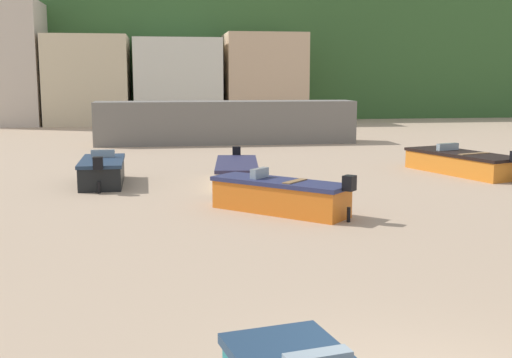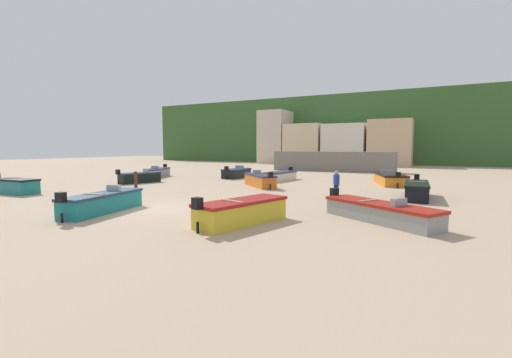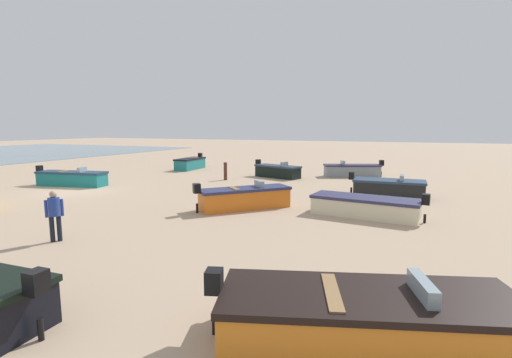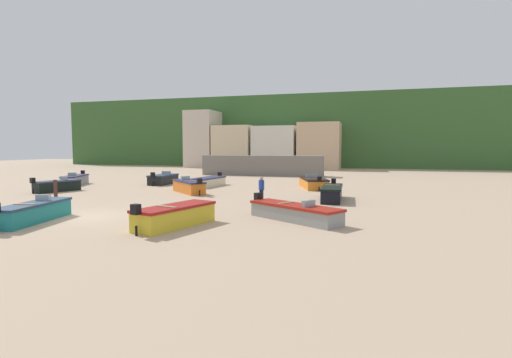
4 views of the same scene
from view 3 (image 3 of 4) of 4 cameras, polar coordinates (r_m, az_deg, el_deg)
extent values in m
plane|color=tan|center=(23.32, -26.09, -1.66)|extent=(160.00, 160.00, 0.00)
cube|color=#187579|center=(25.40, -26.41, -0.08)|extent=(1.90, 4.35, 0.76)
cube|color=navy|center=(25.34, -26.48, 0.91)|extent=(2.00, 4.46, 0.12)
cube|color=black|center=(26.81, -30.32, 1.39)|extent=(0.37, 0.34, 0.40)
cylinder|color=black|center=(26.90, -30.20, -0.33)|extent=(0.12, 0.12, 0.38)
cube|color=#8C9EA8|center=(24.87, -25.18, 1.34)|extent=(0.70, 0.32, 0.28)
cube|color=#9C693E|center=(25.67, -27.40, 1.04)|extent=(0.98, 0.42, 0.08)
cube|color=black|center=(20.27, 19.73, -1.54)|extent=(1.49, 3.44, 0.78)
cube|color=#22364F|center=(20.20, 19.79, -0.28)|extent=(1.57, 3.54, 0.12)
cube|color=black|center=(20.32, 14.50, 0.50)|extent=(0.33, 0.29, 0.40)
cylinder|color=black|center=(20.44, 14.42, -1.79)|extent=(0.10, 0.10, 0.39)
cube|color=#8C9EA8|center=(20.16, 21.50, 0.19)|extent=(0.85, 0.22, 0.28)
cube|color=#1E777A|center=(32.09, -10.08, 2.22)|extent=(3.33, 1.39, 0.84)
cube|color=black|center=(32.04, -10.10, 3.07)|extent=(3.43, 1.47, 0.12)
cube|color=black|center=(33.61, -8.57, 3.63)|extent=(0.30, 0.34, 0.40)
cylinder|color=black|center=(33.68, -8.54, 2.16)|extent=(0.11, 0.11, 0.42)
cube|color=#996C3F|center=(32.39, -9.74, 3.22)|extent=(0.30, 1.03, 0.08)
cube|color=orange|center=(6.89, 16.82, -20.18)|extent=(3.11, 5.13, 0.73)
cube|color=black|center=(6.70, 16.97, -16.98)|extent=(3.22, 5.25, 0.12)
cube|color=black|center=(6.61, -6.47, -15.32)|extent=(0.39, 0.37, 0.40)
cylinder|color=black|center=(6.96, -6.37, -21.27)|extent=(0.13, 0.13, 0.36)
cube|color=#8C9EA8|center=(6.85, 24.24, -14.98)|extent=(1.03, 0.50, 0.28)
cube|color=olive|center=(6.59, 11.60, -16.77)|extent=(1.45, 0.67, 0.08)
cube|color=black|center=(26.50, 3.35, 1.04)|extent=(2.04, 3.47, 0.75)
cube|color=#2B374C|center=(26.45, 3.35, 1.98)|extent=(2.15, 3.59, 0.12)
cube|color=black|center=(27.56, 0.33, 2.61)|extent=(0.39, 0.36, 0.40)
cylinder|color=black|center=(27.65, 0.33, 0.95)|extent=(0.13, 0.13, 0.38)
cube|color=#8C9EA8|center=(26.09, 4.37, 2.33)|extent=(0.70, 0.39, 0.28)
cube|color=beige|center=(15.66, 16.36, -4.30)|extent=(1.86, 4.25, 0.67)
cube|color=#2E2E51|center=(15.58, 16.42, -2.88)|extent=(1.95, 4.35, 0.12)
cube|color=black|center=(15.21, 24.67, -2.86)|extent=(0.35, 0.32, 0.40)
cylinder|color=black|center=(15.36, 24.51, -5.58)|extent=(0.11, 0.11, 0.33)
cube|color=black|center=(7.33, -30.67, -13.47)|extent=(0.33, 0.29, 0.40)
cylinder|color=black|center=(7.66, -30.20, -19.33)|extent=(0.10, 0.10, 0.40)
cube|color=gray|center=(27.79, 14.52, 1.14)|extent=(2.55, 4.03, 0.77)
cube|color=#2E2A4C|center=(27.74, 14.55, 2.05)|extent=(2.66, 4.15, 0.12)
cube|color=black|center=(28.30, 18.73, 2.37)|extent=(0.40, 0.38, 0.40)
cylinder|color=black|center=(28.39, 18.66, 0.72)|extent=(0.13, 0.13, 0.39)
cube|color=#8C9EA8|center=(27.57, 13.20, 2.48)|extent=(0.72, 0.45, 0.28)
cube|color=orange|center=(16.40, -1.72, -3.17)|extent=(3.66, 3.54, 0.81)
cube|color=navy|center=(16.32, -1.73, -1.58)|extent=(3.78, 3.66, 0.12)
cube|color=black|center=(15.62, -9.10, -1.43)|extent=(0.42, 0.42, 0.40)
cylinder|color=black|center=(15.78, -9.04, -4.46)|extent=(0.14, 0.14, 0.40)
cube|color=#8C9EA8|center=(16.55, 0.49, -0.73)|extent=(0.61, 0.63, 0.28)
cube|color=olive|center=(16.13, -3.36, -1.52)|extent=(0.83, 0.86, 0.08)
cylinder|color=#4C2B23|center=(25.27, -4.73, 1.20)|extent=(0.24, 0.24, 1.20)
cylinder|color=black|center=(13.34, -27.98, -6.70)|extent=(0.20, 0.20, 0.82)
cylinder|color=black|center=(13.34, -28.85, -6.76)|extent=(0.20, 0.20, 0.82)
cylinder|color=#243D97|center=(13.19, -28.62, -3.78)|extent=(0.48, 0.48, 0.58)
cylinder|color=#243D97|center=(13.20, -27.65, -3.89)|extent=(0.13, 0.13, 0.54)
cylinder|color=#243D97|center=(13.20, -29.56, -4.01)|extent=(0.13, 0.13, 0.54)
sphere|color=tan|center=(13.12, -28.73, -2.07)|extent=(0.31, 0.31, 0.22)
camera|label=1|loc=(30.03, -30.67, 7.27)|focal=44.70mm
camera|label=2|loc=(29.82, -61.01, 2.62)|focal=23.99mm
camera|label=4|loc=(33.18, -64.32, 3.16)|focal=27.12mm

